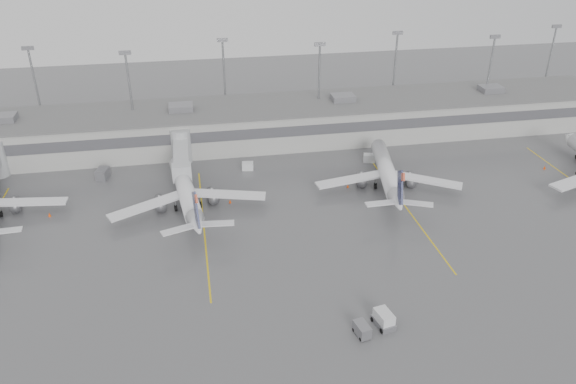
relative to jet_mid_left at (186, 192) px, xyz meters
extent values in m
plane|color=#505052|center=(19.92, -30.66, -3.05)|extent=(260.00, 260.00, 0.00)
cube|color=#A3A29E|center=(19.92, 27.34, 0.95)|extent=(150.00, 16.00, 8.00)
cube|color=#47474C|center=(19.92, 19.29, 1.95)|extent=(150.00, 0.15, 2.20)
cube|color=#606060|center=(19.92, 27.34, 5.00)|extent=(152.00, 17.00, 0.30)
cube|color=slate|center=(-35.08, 27.34, 5.75)|extent=(5.00, 4.00, 1.30)
cube|color=slate|center=(69.92, 27.34, 5.75)|extent=(5.00, 4.00, 1.30)
cylinder|color=gray|center=(-30.08, 36.84, 6.95)|extent=(0.44, 0.44, 20.00)
cube|color=slate|center=(-30.08, 36.84, 17.15)|extent=(2.40, 0.50, 0.80)
cylinder|color=gray|center=(-10.08, 29.34, 6.95)|extent=(0.44, 0.44, 20.00)
cube|color=slate|center=(-10.08, 29.34, 17.15)|extent=(2.40, 0.50, 0.80)
cylinder|color=gray|center=(9.92, 36.84, 6.95)|extent=(0.44, 0.44, 20.00)
cube|color=slate|center=(9.92, 36.84, 17.15)|extent=(2.40, 0.50, 0.80)
cylinder|color=gray|center=(29.92, 29.34, 6.95)|extent=(0.44, 0.44, 20.00)
cube|color=slate|center=(29.92, 29.34, 17.15)|extent=(2.40, 0.50, 0.80)
cylinder|color=gray|center=(49.92, 36.84, 6.95)|extent=(0.44, 0.44, 20.00)
cube|color=slate|center=(49.92, 36.84, 17.15)|extent=(2.40, 0.50, 0.80)
cylinder|color=gray|center=(69.92, 29.34, 6.95)|extent=(0.44, 0.44, 20.00)
cube|color=slate|center=(69.92, 29.34, 17.15)|extent=(2.40, 0.50, 0.80)
cylinder|color=gray|center=(89.92, 36.84, 6.95)|extent=(0.44, 0.44, 20.00)
cube|color=slate|center=(89.92, 36.84, 17.15)|extent=(2.40, 0.50, 0.80)
cylinder|color=#AAADB0|center=(-0.58, 19.34, 0.45)|extent=(4.00, 4.00, 7.00)
cube|color=#AAADB0|center=(-0.58, 12.84, 1.25)|extent=(2.80, 13.00, 2.60)
cube|color=#AAADB0|center=(-0.58, 5.34, 1.25)|extent=(3.40, 2.40, 3.00)
cylinder|color=gray|center=(-0.58, 5.34, -1.65)|extent=(0.70, 0.70, 2.80)
cube|color=black|center=(-0.58, 5.34, -2.70)|extent=(2.20, 1.20, 0.70)
cube|color=yellow|center=(2.42, -6.66, -3.04)|extent=(0.25, 40.00, 0.01)
cube|color=yellow|center=(37.42, -6.66, -3.04)|extent=(0.25, 40.00, 0.01)
cube|color=silver|center=(-26.41, 3.06, -0.96)|extent=(12.44, 3.03, 0.33)
cylinder|color=black|center=(-31.10, 2.56, -2.53)|extent=(0.69, 1.12, 1.04)
cylinder|color=silver|center=(-0.17, 1.45, -0.06)|extent=(5.56, 22.11, 2.99)
cone|color=silver|center=(-1.64, 13.72, -0.06)|extent=(3.30, 3.12, 2.99)
cone|color=silver|center=(1.40, -11.70, 0.34)|extent=(3.56, 5.30, 2.99)
cube|color=silver|center=(-6.77, -2.14, -0.86)|extent=(12.84, 7.78, 0.35)
cube|color=silver|center=(7.08, -0.49, -0.86)|extent=(13.21, 5.05, 0.35)
cube|color=black|center=(1.46, -12.20, 3.23)|extent=(0.96, 5.61, 6.52)
cube|color=#AA280D|center=(1.61, -13.48, 5.82)|extent=(0.54, 2.04, 1.89)
cylinder|color=black|center=(-1.24, 10.36, -2.60)|extent=(0.45, 0.93, 0.90)
cylinder|color=black|center=(-2.01, -0.77, -2.50)|extent=(0.57, 1.14, 1.10)
cylinder|color=black|center=(2.14, -0.28, -2.50)|extent=(0.57, 1.14, 1.10)
cylinder|color=silver|center=(36.79, 2.68, -0.08)|extent=(6.98, 21.93, 2.97)
cone|color=silver|center=(39.08, 14.73, -0.08)|extent=(3.43, 3.28, 2.97)
cone|color=silver|center=(34.34, -10.25, 0.31)|extent=(3.84, 5.41, 2.97)
cube|color=silver|center=(29.47, 1.25, -0.87)|extent=(13.08, 4.17, 0.35)
cube|color=silver|center=(43.08, -1.33, -0.87)|extent=(12.51, 8.44, 0.35)
cube|color=black|center=(34.25, -10.73, 3.18)|extent=(1.33, 5.53, 6.47)
cube|color=#AA280D|center=(34.01, -11.99, 5.75)|extent=(0.67, 2.02, 1.88)
cylinder|color=black|center=(38.46, 11.43, -2.60)|extent=(0.51, 0.94, 0.89)
cylinder|color=black|center=(34.38, 1.12, -2.50)|extent=(0.64, 1.15, 1.09)
cylinder|color=black|center=(38.47, 0.35, -2.50)|extent=(0.64, 1.15, 1.09)
cone|color=silver|center=(79.41, 9.81, 0.22)|extent=(3.38, 3.17, 3.27)
cube|color=silver|center=(23.64, -34.89, -2.02)|extent=(2.24, 3.04, 2.06)
cube|color=slate|center=(23.64, -34.89, -2.65)|extent=(2.56, 3.54, 0.80)
cylinder|color=black|center=(22.51, -33.96, -2.73)|extent=(0.38, 0.68, 0.64)
cylinder|color=black|center=(24.30, -33.59, -2.73)|extent=(0.38, 0.68, 0.64)
cylinder|color=black|center=(22.98, -36.20, -2.73)|extent=(0.38, 0.68, 0.64)
cylinder|color=black|center=(24.77, -35.83, -2.73)|extent=(0.38, 0.68, 0.64)
cube|color=slate|center=(20.44, -36.09, -2.19)|extent=(1.94, 2.78, 1.54)
cylinder|color=black|center=(19.64, -35.34, -2.80)|extent=(0.30, 0.54, 0.51)
cylinder|color=black|center=(21.25, -36.85, -2.80)|extent=(0.30, 0.54, 0.51)
cube|color=silver|center=(12.06, 13.29, -2.28)|extent=(2.37, 1.76, 1.54)
cube|color=silver|center=(36.81, 12.59, -2.24)|extent=(2.62, 2.09, 1.63)
cube|color=slate|center=(-15.70, 14.46, -2.07)|extent=(2.65, 3.50, 1.95)
cone|color=#FF4805|center=(-23.09, 1.10, -2.67)|extent=(0.48, 0.48, 0.76)
cone|color=#FF4805|center=(7.40, 0.38, -2.71)|extent=(0.43, 0.43, 0.68)
cone|color=#FF4805|center=(29.45, 2.34, -2.71)|extent=(0.43, 0.43, 0.68)
cone|color=#FF4805|center=(70.01, 2.99, -2.67)|extent=(0.48, 0.48, 0.76)
camera|label=1|loc=(1.98, -86.57, 45.25)|focal=35.00mm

